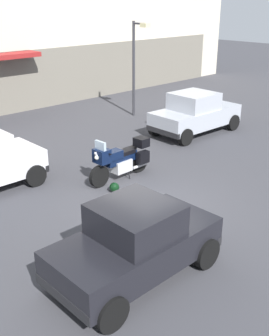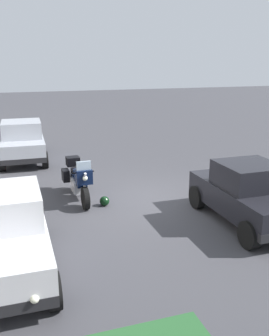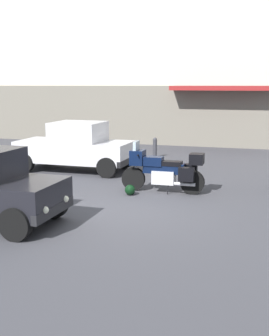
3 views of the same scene
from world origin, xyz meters
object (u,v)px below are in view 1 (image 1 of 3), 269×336
motorcycle (121,159)px  car_compact_side (135,242)px  helmet (114,187)px  streetlamp_curbside (136,59)px  car_hatchback_near (195,113)px

motorcycle → car_compact_side: (-2.99, -3.75, 0.15)m
helmet → streetlamp_curbside: 8.51m
car_compact_side → streetlamp_curbside: bearing=46.3°
car_hatchback_near → streetlamp_curbside: streetlamp_curbside is taller
streetlamp_curbside → motorcycle: bearing=-137.3°
motorcycle → helmet: size_ratio=8.08×
motorcycle → helmet: (-0.77, -0.58, -0.48)m
car_hatchback_near → streetlamp_curbside: size_ratio=0.95×
motorcycle → streetlamp_curbside: (5.29, 4.88, 1.95)m
helmet → car_compact_side: 3.92m
motorcycle → streetlamp_curbside: streetlamp_curbside is taller
helmet → car_hatchback_near: 6.30m
helmet → streetlamp_curbside: bearing=42.0°
helmet → car_compact_side: car_compact_side is taller
motorcycle → car_compact_side: car_compact_side is taller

